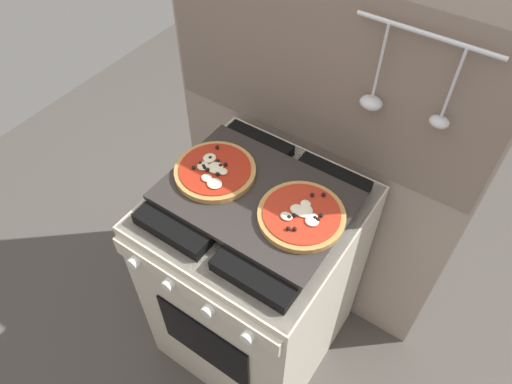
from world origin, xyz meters
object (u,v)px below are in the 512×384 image
at_px(stove, 256,278).
at_px(pizza_right, 302,215).
at_px(baking_tray, 256,196).
at_px(pizza_left, 214,171).

bearing_deg(stove, pizza_right, 0.46).
bearing_deg(baking_tray, pizza_right, -0.15).
bearing_deg(stove, pizza_left, -178.92).
distance_m(stove, pizza_left, 0.50).
height_order(stove, baking_tray, baking_tray).
bearing_deg(pizza_right, pizza_left, -179.23).
distance_m(baking_tray, pizza_right, 0.16).
height_order(stove, pizza_left, pizza_left).
xyz_separation_m(baking_tray, pizza_left, (-0.15, -0.00, 0.02)).
distance_m(baking_tray, pizza_left, 0.15).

